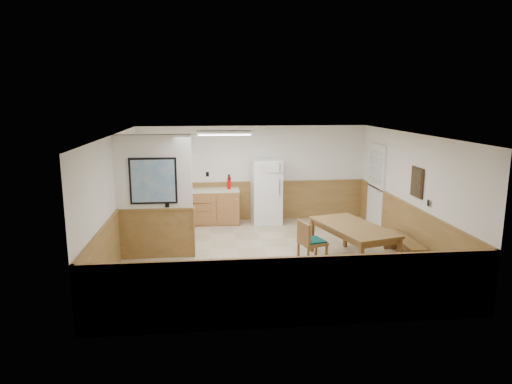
{
  "coord_description": "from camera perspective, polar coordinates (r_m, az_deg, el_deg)",
  "views": [
    {
      "loc": [
        -1.15,
        -8.86,
        3.16
      ],
      "look_at": [
        -0.19,
        0.4,
        1.28
      ],
      "focal_mm": 32.0,
      "sensor_mm": 36.0,
      "label": 1
    }
  ],
  "objects": [
    {
      "name": "wainscot_left",
      "position": [
        9.43,
        -16.93,
        -5.46
      ],
      "size": [
        0.04,
        6.0,
        1.0
      ],
      "primitive_type": "cube",
      "color": "#A67842",
      "rests_on": "ground"
    },
    {
      "name": "right_wall",
      "position": [
        9.97,
        18.81,
        -0.22
      ],
      "size": [
        0.02,
        6.0,
        2.5
      ],
      "primitive_type": "cube",
      "color": "white",
      "rests_on": "ground"
    },
    {
      "name": "dining_bench",
      "position": [
        9.65,
        18.04,
        -6.14
      ],
      "size": [
        0.36,
        1.48,
        0.45
      ],
      "rotation": [
        0.0,
        0.0,
        -0.03
      ],
      "color": "olive",
      "rests_on": "ground"
    },
    {
      "name": "wainscot_right",
      "position": [
        10.13,
        18.43,
        -4.38
      ],
      "size": [
        0.04,
        6.0,
        1.0
      ],
      "primitive_type": "cube",
      "color": "#A67842",
      "rests_on": "ground"
    },
    {
      "name": "fluorescent_fixture",
      "position": [
        10.19,
        -3.97,
        7.4
      ],
      "size": [
        1.2,
        0.3,
        0.09
      ],
      "color": "white",
      "rests_on": "ceiling"
    },
    {
      "name": "fire_extinguisher",
      "position": [
        11.74,
        -3.39,
        1.17
      ],
      "size": [
        0.12,
        0.12,
        0.39
      ],
      "rotation": [
        0.0,
        0.0,
        -0.32
      ],
      "color": "red",
      "rests_on": "kitchen_counter"
    },
    {
      "name": "refrigerator",
      "position": [
        11.81,
        1.29,
        0.1
      ],
      "size": [
        0.77,
        0.74,
        1.67
      ],
      "rotation": [
        0.0,
        0.0,
        0.05
      ],
      "color": "white",
      "rests_on": "ground"
    },
    {
      "name": "wainscot_back",
      "position": [
        12.19,
        -0.37,
        -1.16
      ],
      "size": [
        6.0,
        0.04,
        1.0
      ],
      "primitive_type": "cube",
      "color": "#A67842",
      "rests_on": "ground"
    },
    {
      "name": "ground",
      "position": [
        9.48,
        1.41,
        -8.04
      ],
      "size": [
        6.0,
        6.0,
        0.0
      ],
      "primitive_type": "plane",
      "color": "tan",
      "rests_on": "ground"
    },
    {
      "name": "dining_chair",
      "position": [
        8.98,
        6.59,
        -5.91
      ],
      "size": [
        0.74,
        0.59,
        0.85
      ],
      "rotation": [
        0.0,
        0.0,
        0.29
      ],
      "color": "olive",
      "rests_on": "ground"
    },
    {
      "name": "exterior_door",
      "position": [
        11.71,
        14.75,
        0.69
      ],
      "size": [
        0.07,
        1.02,
        2.15
      ],
      "color": "white",
      "rests_on": "ground"
    },
    {
      "name": "left_wall",
      "position": [
        9.25,
        -17.32,
        -1.0
      ],
      "size": [
        0.02,
        6.0,
        2.5
      ],
      "primitive_type": "cube",
      "color": "white",
      "rests_on": "ground"
    },
    {
      "name": "back_wall",
      "position": [
        12.07,
        -0.38,
        2.34
      ],
      "size": [
        6.0,
        0.02,
        2.5
      ],
      "primitive_type": "cube",
      "color": "white",
      "rests_on": "ground"
    },
    {
      "name": "partition_wall",
      "position": [
        9.32,
        -12.56,
        -0.77
      ],
      "size": [
        1.5,
        0.2,
        2.5
      ],
      "color": "white",
      "rests_on": "ground"
    },
    {
      "name": "dining_table",
      "position": [
        9.15,
        12.03,
        -4.68
      ],
      "size": [
        1.43,
        2.08,
        0.75
      ],
      "rotation": [
        0.0,
        0.0,
        0.28
      ],
      "color": "olive",
      "rests_on": "ground"
    },
    {
      "name": "kitchen_counter",
      "position": [
        11.85,
        -6.05,
        -1.78
      ],
      "size": [
        2.2,
        0.61,
        1.0
      ],
      "color": "#B0703E",
      "rests_on": "ground"
    },
    {
      "name": "wall_painting",
      "position": [
        9.64,
        19.47,
        1.16
      ],
      "size": [
        0.04,
        0.5,
        0.6
      ],
      "color": "#382616",
      "rests_on": "right_wall"
    },
    {
      "name": "soap_bottle",
      "position": [
        11.77,
        -11.55,
        0.76
      ],
      "size": [
        0.1,
        0.1,
        0.25
      ],
      "primitive_type": "cylinder",
      "rotation": [
        0.0,
        0.0,
        -0.32
      ],
      "color": "green",
      "rests_on": "kitchen_counter"
    },
    {
      "name": "ceiling",
      "position": [
        8.96,
        1.48,
        7.21
      ],
      "size": [
        6.0,
        6.0,
        0.02
      ],
      "primitive_type": "cube",
      "color": "white",
      "rests_on": "back_wall"
    },
    {
      "name": "kitchen_window",
      "position": [
        11.98,
        -10.44,
        3.54
      ],
      "size": [
        0.8,
        0.04,
        1.0
      ],
      "color": "white",
      "rests_on": "back_wall"
    }
  ]
}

